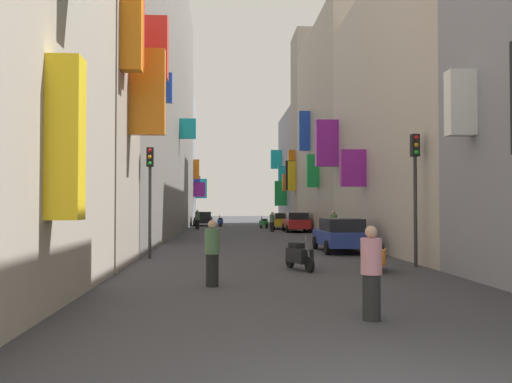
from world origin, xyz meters
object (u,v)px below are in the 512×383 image
traffic_light_near_corner (150,183)px  parked_car_yellow (283,220)px  pedestrian_near_left (371,273)px  pedestrian_near_right (197,220)px  scooter_green (264,223)px  pedestrian_far_away (272,222)px  scooter_black (299,255)px  scooter_orange (378,256)px  parked_car_black (203,218)px  traffic_light_far_corner (415,177)px  scooter_blue (220,222)px  parked_car_red (296,222)px  pedestrian_mid_street (334,226)px  pedestrian_crossing (212,253)px  parked_car_blue (341,234)px

traffic_light_near_corner → parked_car_yellow: bearing=72.7°
pedestrian_near_left → pedestrian_near_right: pedestrian_near_left is taller
scooter_green → pedestrian_far_away: pedestrian_far_away is taller
scooter_black → scooter_orange: bearing=-10.8°
parked_car_black → traffic_light_far_corner: 38.43m
scooter_blue → scooter_orange: (5.08, -36.44, 0.00)m
parked_car_red → pedestrian_near_right: size_ratio=2.46×
pedestrian_mid_street → pedestrian_near_right: bearing=116.1°
parked_car_yellow → parked_car_red: bearing=-84.9°
pedestrian_crossing → parked_car_blue: bearing=61.0°
pedestrian_near_right → traffic_light_far_corner: bearing=-73.4°
scooter_orange → pedestrian_near_right: size_ratio=1.08×
parked_car_blue → pedestrian_near_left: size_ratio=2.62×
scooter_blue → traffic_light_far_corner: 36.11m
scooter_orange → pedestrian_crossing: 5.86m
pedestrian_near_left → traffic_light_near_corner: 12.98m
parked_car_red → traffic_light_near_corner: 22.31m
scooter_green → scooter_orange: (1.12, -32.11, 0.00)m
traffic_light_near_corner → parked_car_blue: bearing=17.4°
scooter_blue → traffic_light_near_corner: bearing=-94.6°
scooter_green → pedestrian_far_away: (0.14, -6.76, 0.31)m
scooter_blue → traffic_light_near_corner: 32.10m
parked_car_blue → traffic_light_far_corner: 6.53m
scooter_blue → pedestrian_mid_street: 24.32m
parked_car_red → pedestrian_far_away: bearing=170.7°
parked_car_red → parked_car_yellow: size_ratio=0.94×
pedestrian_near_left → traffic_light_far_corner: (3.77, 8.09, 2.17)m
parked_car_red → scooter_green: 7.35m
parked_car_blue → scooter_blue: parked_car_blue is taller
pedestrian_far_away → traffic_light_near_corner: bearing=-107.8°
scooter_black → traffic_light_near_corner: size_ratio=0.41×
pedestrian_near_right → pedestrian_mid_street: pedestrian_mid_street is taller
pedestrian_mid_street → parked_car_black: bearing=107.7°
parked_car_black → scooter_orange: parked_car_black is taller
pedestrian_near_left → scooter_black: bearing=91.7°
scooter_black → traffic_light_far_corner: bearing=8.3°
scooter_blue → parked_car_blue: bearing=-79.4°
parked_car_red → pedestrian_near_right: 9.33m
pedestrian_near_left → scooter_blue: bearing=93.8°
parked_car_red → pedestrian_mid_street: bearing=-88.0°
scooter_blue → pedestrian_near_left: bearing=-86.2°
parked_car_blue → scooter_orange: parked_car_blue is taller
parked_car_black → pedestrian_near_right: bearing=-91.5°
scooter_black → pedestrian_near_right: size_ratio=1.07×
pedestrian_mid_street → pedestrian_far_away: (-2.29, 12.36, -0.12)m
scooter_blue → pedestrian_mid_street: bearing=-74.8°
pedestrian_near_left → traffic_light_near_corner: traffic_light_near_corner is taller
scooter_black → parked_car_black: bearing=96.6°
parked_car_black → parked_car_blue: bearing=-77.1°
parked_car_red → scooter_black: bearing=-97.6°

